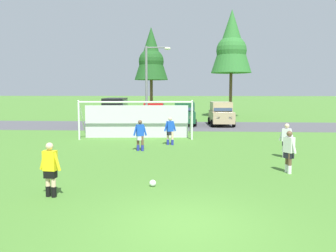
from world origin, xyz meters
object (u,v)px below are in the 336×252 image
(player_midfield_center, at_px, (286,141))
(parked_car_slot_left, at_px, (154,113))
(soccer_ball, at_px, (153,183))
(parked_car_slot_center_left, at_px, (184,113))
(referee, at_px, (50,170))
(parked_car_slot_far_left, at_px, (115,111))
(soccer_goal, at_px, (137,119))
(player_defender_far, at_px, (140,135))
(street_lamp, at_px, (149,88))
(player_winger_left, at_px, (170,131))
(parked_car_slot_center, at_px, (221,113))
(player_striker_near, at_px, (289,152))

(player_midfield_center, height_order, parked_car_slot_left, parked_car_slot_left)
(soccer_ball, relative_size, parked_car_slot_center_left, 0.05)
(referee, xyz_separation_m, parked_car_slot_far_left, (-2.67, 20.87, 0.52))
(player_midfield_center, bearing_deg, parked_car_slot_center_left, 107.90)
(parked_car_slot_far_left, bearing_deg, player_midfield_center, -51.74)
(soccer_goal, bearing_deg, player_defender_far, -78.83)
(soccer_goal, height_order, parked_car_slot_far_left, soccer_goal)
(player_defender_far, bearing_deg, street_lamp, 93.57)
(parked_car_slot_left, distance_m, parked_car_slot_center_left, 2.83)
(referee, xyz_separation_m, player_midfield_center, (8.66, 6.51, 0.00))
(referee, bearing_deg, parked_car_slot_left, 88.04)
(parked_car_slot_left, bearing_deg, parked_car_slot_center_left, 1.00)
(player_midfield_center, relative_size, parked_car_slot_left, 0.35)
(player_defender_far, bearing_deg, soccer_goal, 101.17)
(player_winger_left, distance_m, parked_car_slot_center, 12.47)
(soccer_goal, height_order, referee, soccer_goal)
(player_winger_left, height_order, parked_car_slot_center, parked_car_slot_center)
(player_striker_near, distance_m, street_lamp, 14.68)
(referee, distance_m, parked_car_slot_center_left, 22.50)
(soccer_goal, height_order, parked_car_slot_center, soccer_goal)
(player_winger_left, distance_m, parked_car_slot_center_left, 12.09)
(referee, bearing_deg, parked_car_slot_center_left, 80.82)
(player_midfield_center, xyz_separation_m, parked_car_slot_left, (-7.90, 15.65, 0.29))
(player_midfield_center, height_order, street_lamp, street_lamp)
(player_midfield_center, distance_m, player_winger_left, 6.75)
(soccer_goal, height_order, parked_car_slot_center_left, soccer_goal)
(player_winger_left, bearing_deg, parked_car_slot_left, 100.39)
(soccer_ball, xyz_separation_m, street_lamp, (-1.92, 14.89, 3.27))
(soccer_ball, bearing_deg, player_striker_near, 23.77)
(parked_car_slot_far_left, distance_m, parked_car_slot_center, 9.70)
(soccer_goal, height_order, player_defender_far, soccer_goal)
(player_winger_left, distance_m, parked_car_slot_far_left, 12.14)
(player_striker_near, distance_m, parked_car_slot_far_left, 20.34)
(parked_car_slot_far_left, bearing_deg, parked_car_slot_center_left, 12.00)
(soccer_goal, relative_size, player_winger_left, 4.60)
(referee, height_order, player_striker_near, same)
(referee, xyz_separation_m, parked_car_slot_center_left, (3.59, 22.21, 0.29))
(player_midfield_center, relative_size, player_winger_left, 1.00)
(player_winger_left, xyz_separation_m, parked_car_slot_center_left, (0.63, 12.07, 0.29))
(soccer_ball, height_order, referee, referee)
(player_defender_far, bearing_deg, referee, -100.63)
(parked_car_slot_center_left, bearing_deg, parked_car_slot_center, -4.50)
(soccer_ball, distance_m, player_winger_left, 8.85)
(street_lamp, bearing_deg, parked_car_slot_center, 43.86)
(player_winger_left, relative_size, parked_car_slot_center, 0.35)
(player_striker_near, distance_m, parked_car_slot_center, 18.45)
(soccer_goal, relative_size, street_lamp, 1.16)
(player_striker_near, xyz_separation_m, street_lamp, (-6.94, 12.69, 2.56))
(parked_car_slot_center_left, bearing_deg, player_striker_near, -76.93)
(referee, distance_m, parked_car_slot_far_left, 21.05)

